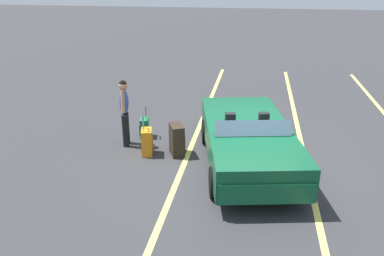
% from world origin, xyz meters
% --- Properties ---
extents(ground_plane, '(80.00, 80.00, 0.00)m').
position_xyz_m(ground_plane, '(0.00, 0.00, 0.00)').
color(ground_plane, '#333335').
extents(lot_line_near, '(18.00, 0.12, 0.01)m').
position_xyz_m(lot_line_near, '(0.00, -1.38, 0.00)').
color(lot_line_near, '#EAE066').
rests_on(lot_line_near, ground_plane).
extents(lot_line_mid, '(18.00, 0.12, 0.01)m').
position_xyz_m(lot_line_mid, '(0.00, 1.32, 0.00)').
color(lot_line_mid, '#EAE066').
rests_on(lot_line_mid, ground_plane).
extents(convertible_car, '(4.40, 2.54, 1.24)m').
position_xyz_m(convertible_car, '(0.20, 0.04, 0.59)').
color(convertible_car, '#0F4C2D').
rests_on(convertible_car, ground_plane).
extents(suitcase_large_black, '(0.55, 0.45, 0.74)m').
position_xyz_m(suitcase_large_black, '(-0.29, -1.63, 0.37)').
color(suitcase_large_black, '#2D2319').
rests_on(suitcase_large_black, ground_plane).
extents(suitcase_medium_bright, '(0.45, 0.34, 0.92)m').
position_xyz_m(suitcase_medium_bright, '(-0.18, -2.33, 0.31)').
color(suitcase_medium_bright, orange).
rests_on(suitcase_medium_bright, ground_plane).
extents(suitcase_small_carryon, '(0.37, 0.27, 0.79)m').
position_xyz_m(suitcase_small_carryon, '(-1.19, -2.69, 0.25)').
color(suitcase_small_carryon, '#19723F').
rests_on(suitcase_small_carryon, ground_plane).
extents(traveler_person, '(0.61, 0.28, 1.65)m').
position_xyz_m(traveler_person, '(-0.62, -2.99, 0.93)').
color(traveler_person, black).
rests_on(traveler_person, ground_plane).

